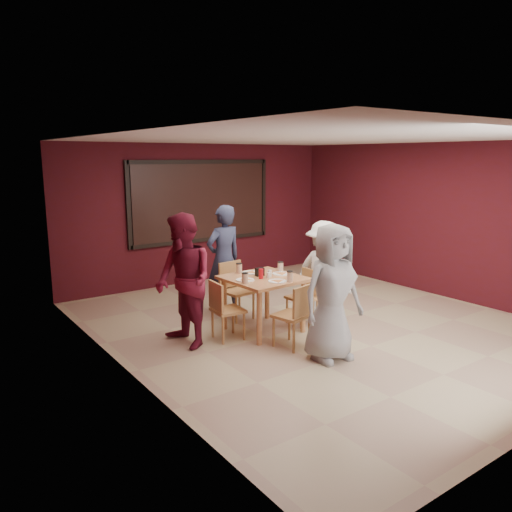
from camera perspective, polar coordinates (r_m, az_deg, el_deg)
floor at (r=7.82m, az=6.83°, el=-7.75°), size 7.00×7.00×0.00m
window_blinds at (r=10.23m, az=-6.18°, el=6.23°), size 3.00×0.02×1.50m
dining_table at (r=7.29m, az=0.87°, el=-3.22°), size 1.08×1.08×0.97m
chair_front at (r=6.72m, az=4.62°, el=-6.43°), size 0.50×0.50×0.88m
chair_back at (r=7.95m, az=-2.45°, el=-3.53°), size 0.47×0.47×0.90m
chair_left at (r=7.01m, az=-3.74°, el=-5.84°), size 0.44×0.44×0.84m
chair_right at (r=7.73m, az=5.71°, el=-4.26°), size 0.41×0.41×0.84m
diner_front at (r=6.31m, az=8.68°, el=-4.14°), size 0.90×0.63×1.75m
diner_back at (r=8.20m, az=-3.71°, el=-0.35°), size 0.67×0.47×1.78m
diner_left at (r=6.73m, az=-8.24°, el=-2.84°), size 0.72×0.91×1.82m
diner_right at (r=7.90m, az=7.73°, el=-1.67°), size 0.74×1.09×1.56m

